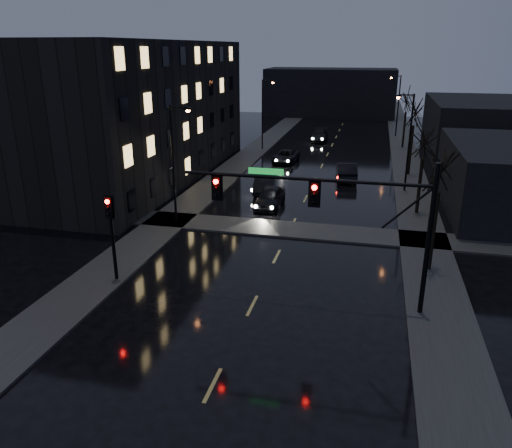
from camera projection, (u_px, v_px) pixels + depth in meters
The scene contains 22 objects.
ground at pixel (193, 424), 16.08m from camera, with size 160.00×160.00×0.00m, color black.
sidewalk_left at pixel (234, 168), 50.00m from camera, with size 3.00×140.00×0.12m, color #2D2D2B.
sidewalk_right at pixel (410, 177), 46.31m from camera, with size 3.00×140.00×0.12m, color #2D2D2B.
sidewalk_cross at pixel (290, 229), 33.02m from camera, with size 40.00×3.00×0.12m, color #2D2D2B.
apartment_block at pixel (133, 111), 45.16m from camera, with size 12.00×30.00×12.00m, color black.
commercial_right_far at pixel (486, 128), 55.41m from camera, with size 12.00×18.00×6.00m, color black.
far_block at pixel (330, 92), 86.92m from camera, with size 22.00×10.00×8.00m, color black.
signal_mast at pixel (342, 206), 21.86m from camera, with size 11.11×0.41×7.00m.
signal_pole_left at pixel (111, 226), 24.94m from camera, with size 0.35×0.41×4.53m.
tree_near at pixel (443, 158), 25.01m from camera, with size 3.52×3.52×8.08m.
tree_mid_a at pixel (425, 134), 34.31m from camera, with size 3.30×3.30×7.58m.
tree_mid_b at pixel (415, 104), 45.06m from camera, with size 3.74×3.74×8.59m.
tree_far at pixel (407, 96), 58.08m from camera, with size 3.43×3.43×7.88m.
streetlight_l_near at pixel (176, 155), 32.63m from camera, with size 1.53×0.28×8.00m.
streetlight_l_far at pixel (264, 109), 57.39m from camera, with size 1.53×0.28×8.00m.
streetlight_r_mid at pixel (407, 135), 40.35m from camera, with size 1.53×0.28×8.00m.
streetlight_r_far at pixel (397, 101), 66.02m from camera, with size 1.53×0.28×8.00m.
oncoming_car_a at pixel (270, 197), 37.67m from camera, with size 1.82×4.52×1.54m, color black.
oncoming_car_b at pixel (265, 182), 41.78m from camera, with size 1.71×4.92×1.62m, color black.
oncoming_car_c at pixel (286, 156), 52.29m from camera, with size 2.13×4.63×1.29m, color black.
oncoming_car_d at pixel (319, 135), 64.27m from camera, with size 2.00×4.92×1.43m, color black.
lead_car at pixel (346, 171), 45.45m from camera, with size 1.71×4.90×1.61m, color black.
Camera 1 is at (4.95, -12.18, 11.46)m, focal length 35.00 mm.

